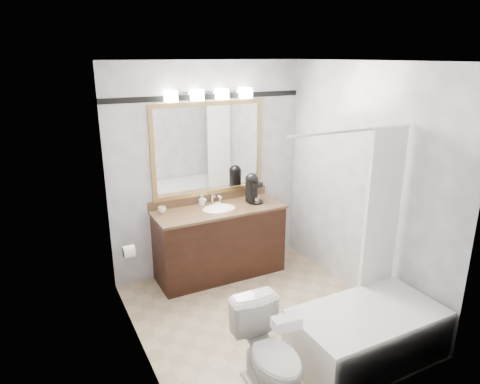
% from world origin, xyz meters
% --- Properties ---
extents(room, '(2.42, 2.62, 2.52)m').
position_xyz_m(room, '(0.00, 0.00, 1.25)').
color(room, tan).
rests_on(room, ground).
extents(vanity, '(1.53, 0.58, 0.97)m').
position_xyz_m(vanity, '(0.00, 1.02, 0.44)').
color(vanity, black).
rests_on(vanity, ground).
extents(mirror, '(1.40, 0.04, 1.10)m').
position_xyz_m(mirror, '(0.00, 1.28, 1.50)').
color(mirror, '#AD894E').
rests_on(mirror, room).
extents(vanity_light_bar, '(1.02, 0.14, 0.12)m').
position_xyz_m(vanity_light_bar, '(0.00, 1.23, 2.13)').
color(vanity_light_bar, silver).
rests_on(vanity_light_bar, room).
extents(accent_stripe, '(2.40, 0.01, 0.06)m').
position_xyz_m(accent_stripe, '(0.00, 1.29, 2.10)').
color(accent_stripe, black).
rests_on(accent_stripe, room).
extents(bathtub, '(1.30, 0.75, 1.96)m').
position_xyz_m(bathtub, '(0.55, -0.90, 0.28)').
color(bathtub, white).
rests_on(bathtub, ground).
extents(tp_roll, '(0.11, 0.12, 0.12)m').
position_xyz_m(tp_roll, '(-1.14, 0.66, 0.70)').
color(tp_roll, white).
rests_on(tp_roll, room).
extents(toilet, '(0.42, 0.72, 0.73)m').
position_xyz_m(toilet, '(-0.45, -0.92, 0.36)').
color(toilet, white).
rests_on(toilet, ground).
extents(tissue_box, '(0.21, 0.13, 0.08)m').
position_xyz_m(tissue_box, '(-0.45, -1.12, 0.77)').
color(tissue_box, white).
rests_on(tissue_box, toilet).
extents(coffee_maker, '(0.19, 0.23, 0.36)m').
position_xyz_m(coffee_maker, '(0.46, 1.05, 1.03)').
color(coffee_maker, black).
rests_on(coffee_maker, vanity).
extents(cup_left, '(0.12, 0.12, 0.07)m').
position_xyz_m(cup_left, '(-0.63, 1.17, 0.89)').
color(cup_left, white).
rests_on(cup_left, vanity).
extents(soap_bottle_a, '(0.07, 0.07, 0.12)m').
position_xyz_m(soap_bottle_a, '(-0.13, 1.22, 0.91)').
color(soap_bottle_a, white).
rests_on(soap_bottle_a, vanity).
extents(soap_bar, '(0.08, 0.05, 0.02)m').
position_xyz_m(soap_bar, '(0.03, 1.13, 0.86)').
color(soap_bar, beige).
rests_on(soap_bar, vanity).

